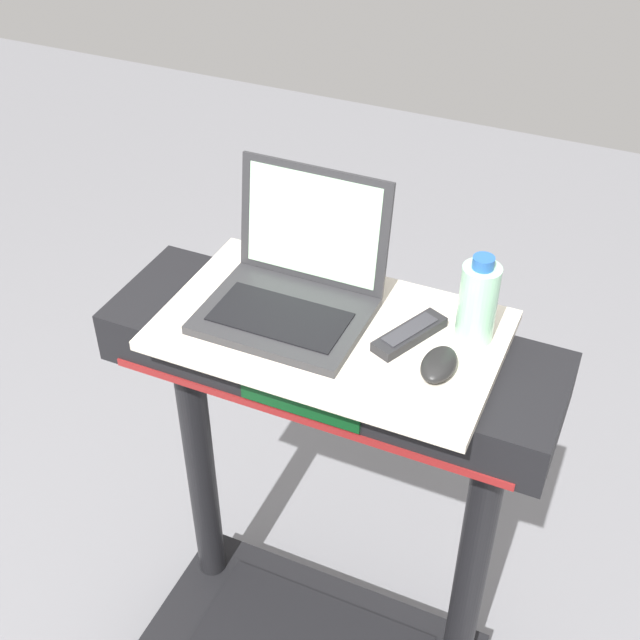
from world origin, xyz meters
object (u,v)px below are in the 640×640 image
(laptop, at_px, (294,286))
(computer_mouse, at_px, (439,364))
(tv_remote, at_px, (410,334))
(water_bottle, at_px, (478,302))

(laptop, bearing_deg, computer_mouse, -8.16)
(computer_mouse, relative_size, tv_remote, 0.61)
(computer_mouse, distance_m, tv_remote, 0.10)
(laptop, relative_size, tv_remote, 1.88)
(laptop, distance_m, computer_mouse, 0.32)
(laptop, distance_m, water_bottle, 0.35)
(water_bottle, bearing_deg, computer_mouse, -103.78)
(computer_mouse, relative_size, water_bottle, 0.56)
(laptop, bearing_deg, tv_remote, 3.75)
(computer_mouse, bearing_deg, tv_remote, 140.47)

